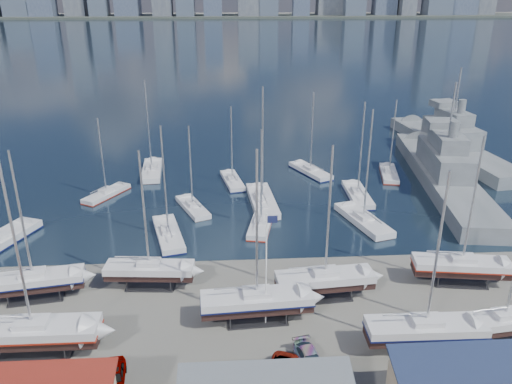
{
  "coord_description": "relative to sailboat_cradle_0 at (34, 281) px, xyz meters",
  "views": [
    {
      "loc": [
        -2.36,
        -51.09,
        29.31
      ],
      "look_at": [
        1.19,
        8.0,
        5.29
      ],
      "focal_mm": 35.0,
      "sensor_mm": 36.0,
      "label": 1
    }
  ],
  "objects": [
    {
      "name": "car_d",
      "position": [
        26.33,
        -11.49,
        -1.39
      ],
      "size": [
        2.84,
        4.95,
        1.35
      ],
      "primitive_type": "imported",
      "rotation": [
        0.0,
        0.0,
        0.21
      ],
      "color": "gray",
      "rests_on": "ground"
    },
    {
      "name": "sailboat_cradle_4",
      "position": [
        29.41,
        -1.53,
        0.03
      ],
      "size": [
        10.18,
        3.67,
        16.26
      ],
      "rotation": [
        0.0,
        0.0,
        0.09
      ],
      "color": "#2D2D33",
      "rests_on": "ground"
    },
    {
      "name": "sailboat_moored_1",
      "position": [
        1.22,
        27.24,
        -1.75
      ],
      "size": [
        6.34,
        8.56,
        12.73
      ],
      "rotation": [
        0.0,
        0.0,
        1.04
      ],
      "color": "black",
      "rests_on": "water"
    },
    {
      "name": "sailboat_moored_8",
      "position": [
        34.01,
        35.51,
        -1.76
      ],
      "size": [
        6.64,
        10.03,
        14.64
      ],
      "rotation": [
        0.0,
        0.0,
        2.01
      ],
      "color": "black",
      "rests_on": "water"
    },
    {
      "name": "sailboat_cradle_2",
      "position": [
        11.37,
        1.53,
        -0.03
      ],
      "size": [
        9.42,
        3.32,
        15.15
      ],
      "rotation": [
        0.0,
        0.0,
        -0.08
      ],
      "color": "#2D2D33",
      "rests_on": "ground"
    },
    {
      "name": "sailboat_moored_2",
      "position": [
        6.79,
        37.21,
        -1.74
      ],
      "size": [
        3.95,
        11.2,
        16.6
      ],
      "rotation": [
        0.0,
        0.0,
        1.65
      ],
      "color": "black",
      "rests_on": "water"
    },
    {
      "name": "water",
      "position": [
        22.19,
        306.59,
        -2.21
      ],
      "size": [
        1400.0,
        600.0,
        0.4
      ],
      "primitive_type": "cube",
      "color": "#1B2D40",
      "rests_on": "ground"
    },
    {
      "name": "ground",
      "position": [
        22.19,
        -3.41,
        -2.06
      ],
      "size": [
        1400.0,
        1400.0,
        0.0
      ],
      "primitive_type": "plane",
      "color": "#605E59",
      "rests_on": "ground"
    },
    {
      "name": "sailboat_moored_11",
      "position": [
        47.12,
        33.49,
        -1.75
      ],
      "size": [
        4.35,
        9.42,
        13.59
      ],
      "rotation": [
        0.0,
        0.0,
        1.37
      ],
      "color": "black",
      "rests_on": "water"
    },
    {
      "name": "sailboat_moored_5",
      "position": [
        20.53,
        31.6,
        -1.75
      ],
      "size": [
        4.11,
        9.18,
        13.27
      ],
      "rotation": [
        0.0,
        0.0,
        1.76
      ],
      "color": "black",
      "rests_on": "water"
    },
    {
      "name": "sailboat_moored_7",
      "position": [
        24.8,
        22.69,
        -1.74
      ],
      "size": [
        4.32,
        12.22,
        18.09
      ],
      "rotation": [
        0.0,
        0.0,
        1.65
      ],
      "color": "black",
      "rests_on": "water"
    },
    {
      "name": "sailboat_cradle_3",
      "position": [
        22.27,
        -4.95,
        0.06
      ],
      "size": [
        10.79,
        3.68,
        17.08
      ],
      "rotation": [
        0.0,
        0.0,
        0.07
      ],
      "color": "#2D2D33",
      "rests_on": "ground"
    },
    {
      "name": "sailboat_cradle_1",
      "position": [
        2.93,
        -8.48,
        0.11
      ],
      "size": [
        11.21,
        3.17,
        17.95
      ],
      "rotation": [
        0.0,
        0.0,
        -0.0
      ],
      "color": "#2D2D33",
      "rests_on": "ground"
    },
    {
      "name": "sailboat_cradle_0",
      "position": [
        0.0,
        0.0,
        0.0
      ],
      "size": [
        10.11,
        4.35,
        15.84
      ],
      "rotation": [
        0.0,
        0.0,
        0.17
      ],
      "color": "#2D2D33",
      "rests_on": "ground"
    },
    {
      "name": "sailboat_moored_3",
      "position": [
        12.08,
        12.83,
        -1.75
      ],
      "size": [
        5.26,
        10.64,
        15.32
      ],
      "rotation": [
        0.0,
        0.0,
        1.81
      ],
      "color": "black",
      "rests_on": "water"
    },
    {
      "name": "sailboat_moored_6",
      "position": [
        24.1,
        15.35,
        -1.76
      ],
      "size": [
        4.43,
        9.67,
        13.96
      ],
      "rotation": [
        0.0,
        0.0,
        1.37
      ],
      "color": "black",
      "rests_on": "water"
    },
    {
      "name": "car_c",
      "position": [
        23.58,
        -12.95,
        -1.39
      ],
      "size": [
        3.95,
        5.32,
        1.34
      ],
      "primitive_type": "imported",
      "rotation": [
        0.0,
        0.0,
        -0.41
      ],
      "color": "gray",
      "rests_on": "ground"
    },
    {
      "name": "flagpole",
      "position": [
        23.16,
        -5.6,
        4.52
      ],
      "size": [
        1.02,
        0.12,
        11.48
      ],
      "color": "white",
      "rests_on": "ground"
    },
    {
      "name": "sailboat_cradle_7",
      "position": [
        44.05,
        -9.2,
        -0.07
      ],
      "size": [
        9.01,
        3.53,
        14.44
      ],
      "rotation": [
        0.0,
        0.0,
        0.13
      ],
      "color": "#2D2D33",
      "rests_on": "ground"
    },
    {
      "name": "naval_ship_west",
      "position": [
        62.83,
        45.89,
        -0.4
      ],
      "size": [
        10.92,
        40.49,
        17.6
      ],
      "rotation": [
        0.0,
        0.0,
        1.68
      ],
      "color": "slate",
      "rests_on": "water"
    },
    {
      "name": "sailboat_moored_9",
      "position": [
        37.93,
        15.4,
        -1.74
      ],
      "size": [
        6.03,
        11.25,
        16.36
      ],
      "rotation": [
        0.0,
        0.0,
        1.86
      ],
      "color": "black",
      "rests_on": "water"
    },
    {
      "name": "sailboat_cradle_5",
      "position": [
        36.56,
        -10.03,
        0.04
      ],
      "size": [
        10.38,
        3.03,
        16.66
      ],
      "rotation": [
        0.0,
        0.0,
        -0.01
      ],
      "color": "#2D2D33",
      "rests_on": "ground"
    },
    {
      "name": "naval_ship_east",
      "position": [
        54.7,
        29.73,
        -0.4
      ],
      "size": [
        12.72,
        43.82,
        17.89
      ],
      "rotation": [
        0.0,
        0.0,
        1.44
      ],
      "color": "slate",
      "rests_on": "water"
    },
    {
      "name": "sailboat_moored_4",
      "position": [
        14.68,
        21.31,
        -1.74
      ],
      "size": [
        5.56,
        8.84,
        12.96
      ],
      "rotation": [
        0.0,
        0.0,
        1.97
      ],
      "color": "black",
      "rests_on": "water"
    },
    {
      "name": "far_shore",
      "position": [
        22.19,
        566.59,
        -0.96
      ],
      "size": [
        1400.0,
        80.0,
        2.2
      ],
      "primitive_type": "cube",
      "color": "#2D332D",
      "rests_on": "ground"
    },
    {
      "name": "car_a",
      "position": [
        10.41,
        -12.58,
        -1.34
      ],
      "size": [
        2.15,
        4.37,
        1.43
      ],
      "primitive_type": "imported",
      "rotation": [
        0.0,
        0.0,
        0.11
      ],
      "color": "gray",
      "rests_on": "ground"
    },
    {
      "name": "sailboat_moored_10",
      "position": [
        39.42,
        24.4,
        -1.75
      ],
      "size": [
        3.05,
        10.32,
        15.36
      ],
      "rotation": [
        0.0,
        0.0,
        1.55
      ],
      "color": "black",
      "rests_on": "water"
    },
    {
      "name": "sailboat_cradle_6",
      "position": [
        44.44,
        0.27,
        0.03
      ],
      "size": [
        10.44,
        4.27,
        16.36
      ],
      "rotation": [
        0.0,
        0.0,
        -0.14
      ],
      "color": "#2D2D33",
      "rests_on": "ground"
    }
  ]
}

